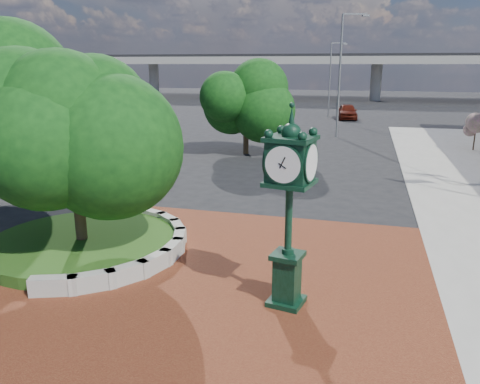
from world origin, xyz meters
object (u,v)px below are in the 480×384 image
street_lamp_near (343,66)px  post_clock (289,201)px  parked_car (347,112)px  street_lamp_far (332,74)px

street_lamp_near → post_clock: bearing=-89.2°
parked_car → street_lamp_far: street_lamp_far is taller
post_clock → street_lamp_near: 29.40m
street_lamp_near → street_lamp_far: street_lamp_near is taller
street_lamp_far → street_lamp_near: bearing=-82.6°
street_lamp_near → street_lamp_far: size_ratio=1.19×
street_lamp_near → parked_car: bearing=89.8°
post_clock → street_lamp_near: bearing=90.8°
parked_car → street_lamp_near: bearing=-96.5°
post_clock → parked_car: bearing=90.5°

